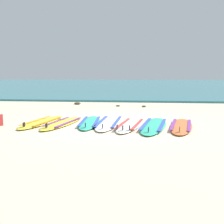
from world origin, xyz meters
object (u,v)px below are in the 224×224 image
(surfboard_3, at_px, (109,123))
(surfboard_6, at_px, (181,126))
(surfboard_4, at_px, (130,125))
(surfboard_2, at_px, (90,122))
(surfboard_1, at_px, (63,123))
(surfboard_5, at_px, (154,125))
(surfboard_0, at_px, (42,122))

(surfboard_3, height_order, surfboard_6, same)
(surfboard_3, relative_size, surfboard_4, 1.10)
(surfboard_2, bearing_deg, surfboard_1, -166.36)
(surfboard_1, height_order, surfboard_2, same)
(surfboard_3, height_order, surfboard_5, same)
(surfboard_0, xyz_separation_m, surfboard_3, (1.92, 0.11, -0.00))
(surfboard_3, bearing_deg, surfboard_6, -8.24)
(surfboard_5, relative_size, surfboard_6, 1.09)
(surfboard_0, distance_m, surfboard_5, 3.17)
(surfboard_2, distance_m, surfboard_4, 1.19)
(surfboard_4, height_order, surfboard_5, same)
(surfboard_5, height_order, surfboard_6, same)
(surfboard_2, relative_size, surfboard_6, 0.94)
(surfboard_0, bearing_deg, surfboard_3, 3.18)
(surfboard_2, height_order, surfboard_3, same)
(surfboard_1, relative_size, surfboard_3, 0.90)
(surfboard_0, bearing_deg, surfboard_5, -3.28)
(surfboard_1, relative_size, surfboard_4, 0.99)
(surfboard_5, distance_m, surfboard_6, 0.72)
(surfboard_0, xyz_separation_m, surfboard_4, (2.54, -0.17, 0.00))
(surfboard_3, bearing_deg, surfboard_1, -171.41)
(surfboard_0, distance_m, surfboard_1, 0.64)
(surfboard_4, relative_size, surfboard_6, 0.97)
(surfboard_2, bearing_deg, surfboard_5, -8.69)
(surfboard_1, relative_size, surfboard_5, 0.88)
(surfboard_2, bearing_deg, surfboard_4, -12.84)
(surfboard_3, distance_m, surfboard_5, 1.28)
(surfboard_1, height_order, surfboard_4, same)
(surfboard_2, height_order, surfboard_4, same)
(surfboard_1, bearing_deg, surfboard_6, -1.57)
(surfboard_3, bearing_deg, surfboard_5, -13.07)
(surfboard_1, bearing_deg, surfboard_2, 13.64)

